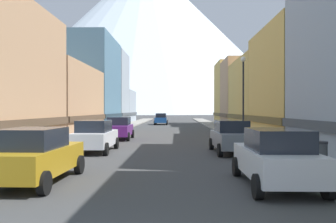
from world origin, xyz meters
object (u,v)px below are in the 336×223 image
at_px(car_left_2, 119,128).
at_px(car_right_1, 232,136).
at_px(car_right_0, 276,157).
at_px(potted_plant_2, 54,136).
at_px(streetlamp_right, 243,86).
at_px(car_left_1, 95,136).
at_px(car_driving_0, 161,119).
at_px(potted_plant_1, 37,139).
at_px(car_driving_1, 161,119).
at_px(trash_bin_right, 320,154).
at_px(car_left_0, 35,155).

height_order(car_left_2, car_right_1, same).
relative_size(car_right_0, potted_plant_2, 4.65).
bearing_deg(streetlamp_right, car_left_1, -152.95).
relative_size(car_right_0, car_driving_0, 1.00).
xyz_separation_m(car_left_2, potted_plant_1, (-3.20, -8.61, -0.14)).
xyz_separation_m(car_right_0, potted_plant_1, (-10.80, 8.55, -0.14)).
relative_size(car_right_1, car_driving_1, 1.01).
relative_size(car_left_2, potted_plant_1, 4.29).
distance_m(car_right_0, streetlamp_right, 13.84).
xyz_separation_m(car_left_2, potted_plant_2, (-3.20, -5.81, -0.23)).
distance_m(car_right_0, car_right_1, 8.50).
height_order(trash_bin_right, potted_plant_2, trash_bin_right).
xyz_separation_m(car_left_1, streetlamp_right, (9.15, 4.67, 3.09)).
bearing_deg(potted_plant_1, trash_bin_right, -22.62).
distance_m(car_left_1, car_driving_1, 36.97).
height_order(car_left_1, trash_bin_right, car_left_1).
distance_m(car_right_1, potted_plant_2, 11.17).
relative_size(car_right_0, streetlamp_right, 0.75).
bearing_deg(car_right_0, car_driving_1, 96.75).
bearing_deg(potted_plant_1, car_left_1, 3.38).
xyz_separation_m(car_driving_0, potted_plant_1, (-5.40, -36.45, -0.14)).
distance_m(car_left_2, potted_plant_2, 6.64).
relative_size(car_right_0, car_driving_1, 1.00).
bearing_deg(car_driving_0, car_left_1, -93.47).
height_order(car_right_0, car_right_1, same).
bearing_deg(streetlamp_right, car_driving_1, 102.17).
relative_size(trash_bin_right, potted_plant_1, 0.95).
bearing_deg(potted_plant_2, trash_bin_right, -32.08).
relative_size(car_left_0, car_right_1, 1.00).
distance_m(car_driving_1, streetlamp_right, 33.12).
relative_size(car_left_1, potted_plant_1, 4.26).
xyz_separation_m(car_left_0, car_left_2, (0.00, 16.82, 0.00)).
bearing_deg(car_driving_0, car_driving_1, 90.00).
bearing_deg(car_right_1, car_left_2, 131.28).
bearing_deg(trash_bin_right, potted_plant_1, 157.38).
distance_m(car_left_1, trash_bin_right, 11.67).
bearing_deg(car_left_0, streetlamp_right, 54.99).
height_order(car_left_0, car_left_2, same).
distance_m(car_left_1, car_driving_0, 36.33).
height_order(car_driving_1, potted_plant_2, car_driving_1).
bearing_deg(streetlamp_right, car_left_0, -125.01).
xyz_separation_m(car_driving_0, streetlamp_right, (6.95, -31.59, 3.09)).
bearing_deg(car_right_1, car_left_0, -132.95).
distance_m(car_left_0, car_left_2, 16.82).
relative_size(car_left_0, car_driving_1, 1.01).
height_order(car_left_1, car_right_0, same).
relative_size(potted_plant_2, streetlamp_right, 0.16).
bearing_deg(potted_plant_1, streetlamp_right, 21.48).
distance_m(car_driving_0, streetlamp_right, 32.49).
height_order(car_right_1, potted_plant_1, car_right_1).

